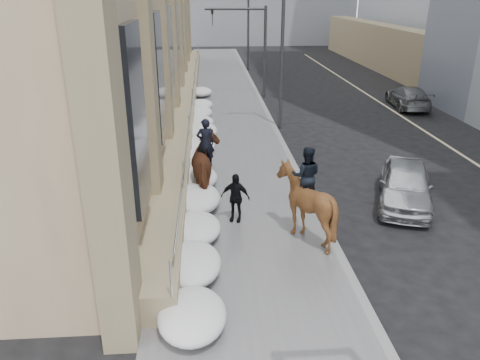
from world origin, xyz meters
name	(u,v)px	position (x,y,z in m)	size (l,w,h in m)	color
ground	(248,277)	(0.00, 0.00, 0.00)	(140.00, 140.00, 0.00)	black
sidewalk	(230,152)	(0.00, 10.00, 0.06)	(5.00, 80.00, 0.12)	#525154
curb	(286,151)	(2.62, 10.00, 0.06)	(0.24, 80.00, 0.12)	slate
lane_line	(451,148)	(10.50, 10.00, 0.01)	(0.15, 70.00, 0.01)	#BFB78C
streetlight_mid	(279,40)	(2.74, 14.00, 4.58)	(1.71, 0.24, 8.00)	#2D2D30
streetlight_far	(247,18)	(2.74, 34.00, 4.58)	(1.71, 0.24, 8.00)	#2D2D30
traffic_signal	(251,38)	(2.07, 22.00, 4.00)	(4.10, 0.22, 6.00)	#2D2D30
snow_bank	(198,158)	(-1.42, 8.11, 0.47)	(1.70, 18.10, 0.76)	white
mounted_horse_left	(208,164)	(-0.99, 5.20, 1.24)	(1.39, 2.63, 2.73)	#482615
mounted_horse_right	(305,201)	(1.79, 1.79, 1.30)	(2.11, 2.28, 2.75)	#4A2C15
pedestrian	(235,197)	(-0.16, 3.02, 0.91)	(0.93, 0.39, 1.58)	black
car_silver	(405,185)	(5.77, 4.10, 0.73)	(1.71, 4.26, 1.45)	#AFB2B7
car_grey	(408,97)	(11.69, 18.19, 0.68)	(1.90, 4.68, 1.36)	#5B5F63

